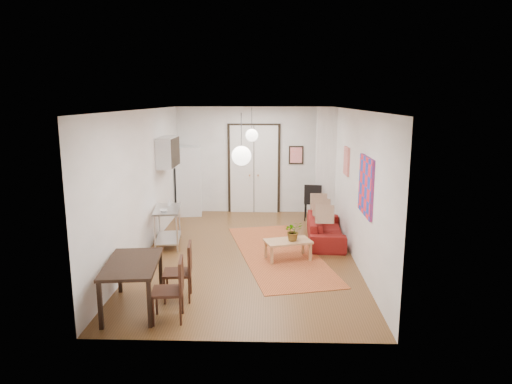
{
  "coord_description": "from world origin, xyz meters",
  "views": [
    {
      "loc": [
        0.43,
        -8.92,
        3.11
      ],
      "look_at": [
        0.16,
        0.13,
        1.25
      ],
      "focal_mm": 32.0,
      "sensor_mm": 36.0,
      "label": 1
    }
  ],
  "objects_px": {
    "coffee_table": "(288,243)",
    "dining_chair_near": "(178,265)",
    "black_side_chair": "(313,198)",
    "sofa": "(325,229)",
    "fridge": "(189,181)",
    "kitchen_counter": "(168,222)",
    "dining_chair_far": "(169,283)",
    "dining_table": "(132,267)"
  },
  "relations": [
    {
      "from": "fridge",
      "to": "dining_chair_near",
      "type": "relative_size",
      "value": 2.04
    },
    {
      "from": "kitchen_counter",
      "to": "dining_chair_far",
      "type": "height_order",
      "value": "dining_chair_far"
    },
    {
      "from": "sofa",
      "to": "coffee_table",
      "type": "relative_size",
      "value": 1.91
    },
    {
      "from": "coffee_table",
      "to": "kitchen_counter",
      "type": "xyz_separation_m",
      "value": [
        -2.55,
        0.83,
        0.17
      ]
    },
    {
      "from": "fridge",
      "to": "black_side_chair",
      "type": "distance_m",
      "value": 3.36
    },
    {
      "from": "coffee_table",
      "to": "dining_chair_near",
      "type": "bearing_deg",
      "value": -135.65
    },
    {
      "from": "fridge",
      "to": "coffee_table",
      "type": "bearing_deg",
      "value": -62.19
    },
    {
      "from": "coffee_table",
      "to": "dining_table",
      "type": "height_order",
      "value": "dining_table"
    },
    {
      "from": "coffee_table",
      "to": "black_side_chair",
      "type": "relative_size",
      "value": 1.03
    },
    {
      "from": "dining_chair_near",
      "to": "black_side_chair",
      "type": "bearing_deg",
      "value": 146.1
    },
    {
      "from": "coffee_table",
      "to": "black_side_chair",
      "type": "distance_m",
      "value": 3.23
    },
    {
      "from": "coffee_table",
      "to": "dining_chair_near",
      "type": "xyz_separation_m",
      "value": [
        -1.8,
        -1.76,
        0.18
      ]
    },
    {
      "from": "coffee_table",
      "to": "sofa",
      "type": "bearing_deg",
      "value": 53.98
    },
    {
      "from": "dining_table",
      "to": "black_side_chair",
      "type": "bearing_deg",
      "value": 59.31
    },
    {
      "from": "fridge",
      "to": "black_side_chair",
      "type": "height_order",
      "value": "fridge"
    },
    {
      "from": "coffee_table",
      "to": "dining_table",
      "type": "relative_size",
      "value": 0.71
    },
    {
      "from": "dining_table",
      "to": "sofa",
      "type": "bearing_deg",
      "value": 46.09
    },
    {
      "from": "sofa",
      "to": "fridge",
      "type": "bearing_deg",
      "value": 58.26
    },
    {
      "from": "sofa",
      "to": "black_side_chair",
      "type": "bearing_deg",
      "value": 5.7
    },
    {
      "from": "dining_chair_far",
      "to": "black_side_chair",
      "type": "distance_m",
      "value": 6.15
    },
    {
      "from": "kitchen_counter",
      "to": "black_side_chair",
      "type": "xyz_separation_m",
      "value": [
        3.31,
        2.3,
        0.06
      ]
    },
    {
      "from": "kitchen_counter",
      "to": "dining_chair_near",
      "type": "relative_size",
      "value": 1.24
    },
    {
      "from": "coffee_table",
      "to": "dining_table",
      "type": "bearing_deg",
      "value": -137.5
    },
    {
      "from": "sofa",
      "to": "fridge",
      "type": "height_order",
      "value": "fridge"
    },
    {
      "from": "sofa",
      "to": "black_side_chair",
      "type": "xyz_separation_m",
      "value": [
        -0.11,
        1.93,
        0.29
      ]
    },
    {
      "from": "fridge",
      "to": "dining_chair_far",
      "type": "height_order",
      "value": "fridge"
    },
    {
      "from": "fridge",
      "to": "dining_chair_near",
      "type": "bearing_deg",
      "value": -89.94
    },
    {
      "from": "kitchen_counter",
      "to": "dining_chair_near",
      "type": "height_order",
      "value": "dining_chair_near"
    },
    {
      "from": "dining_chair_far",
      "to": "sofa",
      "type": "bearing_deg",
      "value": 137.63
    },
    {
      "from": "sofa",
      "to": "dining_chair_far",
      "type": "xyz_separation_m",
      "value": [
        -2.67,
        -3.66,
        0.25
      ]
    },
    {
      "from": "coffee_table",
      "to": "dining_chair_far",
      "type": "bearing_deg",
      "value": -126.2
    },
    {
      "from": "sofa",
      "to": "black_side_chair",
      "type": "relative_size",
      "value": 1.96
    },
    {
      "from": "sofa",
      "to": "dining_chair_far",
      "type": "height_order",
      "value": "dining_chair_far"
    },
    {
      "from": "fridge",
      "to": "sofa",
      "type": "bearing_deg",
      "value": -42.28
    },
    {
      "from": "coffee_table",
      "to": "black_side_chair",
      "type": "bearing_deg",
      "value": 76.27
    },
    {
      "from": "fridge",
      "to": "dining_chair_near",
      "type": "height_order",
      "value": "fridge"
    },
    {
      "from": "sofa",
      "to": "dining_chair_far",
      "type": "distance_m",
      "value": 4.54
    },
    {
      "from": "dining_table",
      "to": "coffee_table",
      "type": "bearing_deg",
      "value": 42.5
    },
    {
      "from": "fridge",
      "to": "dining_chair_far",
      "type": "bearing_deg",
      "value": -90.87
    },
    {
      "from": "fridge",
      "to": "dining_chair_near",
      "type": "xyz_separation_m",
      "value": [
        0.75,
        -5.29,
        -0.4
      ]
    },
    {
      "from": "dining_chair_far",
      "to": "coffee_table",
      "type": "bearing_deg",
      "value": 137.57
    },
    {
      "from": "fridge",
      "to": "dining_table",
      "type": "bearing_deg",
      "value": -96.51
    }
  ]
}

